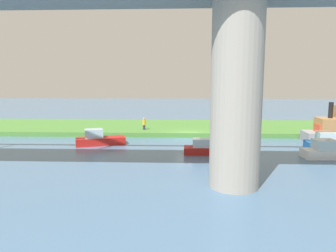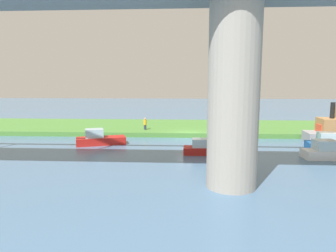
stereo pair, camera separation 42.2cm
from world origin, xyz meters
name	(u,v)px [view 2 (the right image)]	position (x,y,z in m)	size (l,w,h in m)	color
ground_plane	(189,138)	(0.00, 0.00, 0.00)	(160.00, 160.00, 0.00)	#4C7093
grassy_bank	(189,127)	(0.00, -6.00, 0.25)	(80.00, 12.00, 0.50)	#4C8438
bridge_pylon	(233,97)	(-2.21, 15.11, 5.13)	(2.81, 2.81, 10.26)	#9E998E
person_on_bank	(145,124)	(5.05, -2.27, 1.20)	(0.39, 0.39, 1.39)	#2D334C
mooring_post	(244,127)	(-6.10, -1.64, 0.98)	(0.20, 0.20, 0.96)	brown
motorboat_red	(335,145)	(-12.50, 5.61, 0.58)	(5.06, 2.36, 1.63)	#195199
motorboat_white	(99,139)	(8.62, 3.96, 0.55)	(4.86, 3.02, 1.53)	red
riverboat_paddlewheel	(205,149)	(-1.25, 7.30, 0.46)	(3.87, 1.41, 1.29)	red
skiff_small	(330,152)	(-10.90, 8.23, 0.53)	(4.52, 1.85, 1.47)	white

